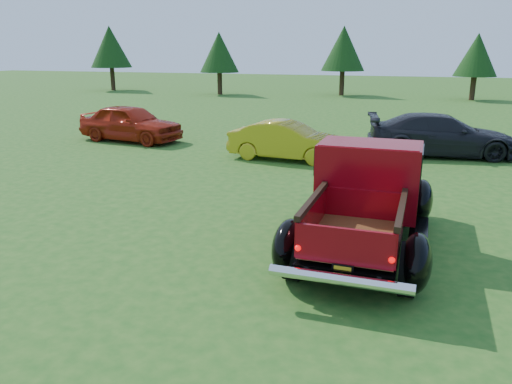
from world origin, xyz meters
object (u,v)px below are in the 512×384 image
(tree_west, at_px, (219,52))
(pickup_truck, at_px, (367,195))
(tree_mid_right, at_px, (477,55))
(show_car_yellow, at_px, (287,141))
(tree_far_west, at_px, (110,47))
(show_car_red, at_px, (131,123))
(show_car_grey, at_px, (441,135))
(tree_mid_left, at_px, (343,49))

(tree_west, height_order, pickup_truck, tree_west)
(tree_mid_right, height_order, show_car_yellow, tree_mid_right)
(tree_far_west, xyz_separation_m, show_car_red, (14.05, -20.70, -2.83))
(tree_mid_right, relative_size, show_car_grey, 0.94)
(tree_mid_left, relative_size, show_car_yellow, 1.36)
(tree_far_west, relative_size, tree_mid_left, 1.04)
(tree_mid_right, xyz_separation_m, pickup_truck, (-4.47, -28.46, -2.11))
(tree_mid_right, relative_size, show_car_yellow, 1.20)
(tree_west, distance_m, tree_mid_left, 9.22)
(show_car_red, xyz_separation_m, show_car_grey, (11.09, 0.64, -0.01))
(tree_far_west, xyz_separation_m, pickup_truck, (23.53, -28.46, -2.66))
(tree_mid_left, distance_m, show_car_yellow, 23.37)
(tree_west, relative_size, tree_mid_left, 0.92)
(tree_west, distance_m, show_car_yellow, 23.75)
(tree_west, height_order, show_car_yellow, tree_west)
(tree_west, bearing_deg, tree_mid_right, 3.18)
(tree_west, xyz_separation_m, show_car_yellow, (10.50, -21.15, -2.50))
(tree_west, height_order, tree_mid_left, tree_mid_left)
(show_car_red, bearing_deg, pickup_truck, -120.75)
(show_car_yellow, distance_m, show_car_grey, 5.09)
(tree_mid_left, bearing_deg, show_car_yellow, -86.29)
(tree_far_west, height_order, show_car_grey, tree_far_west)
(pickup_truck, bearing_deg, tree_west, 117.94)
(tree_west, distance_m, tree_mid_right, 18.03)
(tree_mid_right, bearing_deg, tree_mid_left, 173.66)
(tree_far_west, distance_m, show_car_red, 25.17)
(show_car_yellow, bearing_deg, pickup_truck, -149.24)
(tree_mid_right, distance_m, pickup_truck, 28.89)
(pickup_truck, distance_m, show_car_yellow, 7.00)
(tree_west, xyz_separation_m, pickup_truck, (13.53, -27.46, -2.25))
(show_car_red, bearing_deg, show_car_yellow, -94.16)
(tree_mid_right, bearing_deg, show_car_red, -123.99)
(tree_mid_left, relative_size, pickup_truck, 1.01)
(show_car_yellow, relative_size, show_car_grey, 0.78)
(pickup_truck, relative_size, show_car_red, 1.23)
(show_car_red, bearing_deg, tree_far_west, 42.74)
(tree_far_west, bearing_deg, tree_mid_right, -0.00)
(tree_far_west, height_order, tree_west, tree_far_west)
(show_car_red, distance_m, show_car_grey, 11.11)
(tree_west, bearing_deg, show_car_grey, -51.54)
(show_car_yellow, bearing_deg, tree_mid_left, 8.83)
(pickup_truck, distance_m, show_car_red, 12.26)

